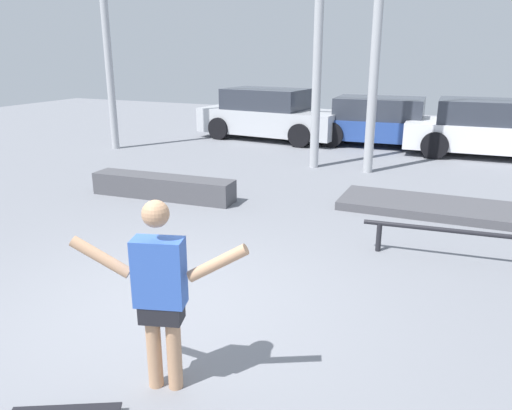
{
  "coord_description": "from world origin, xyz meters",
  "views": [
    {
      "loc": [
        2.71,
        -3.91,
        2.57
      ],
      "look_at": [
        0.27,
        1.59,
        0.7
      ],
      "focal_mm": 35.0,
      "sensor_mm": 36.0,
      "label": 1
    }
  ],
  "objects_px": {
    "grind_box": "(163,187)",
    "parked_car_blue": "(383,122)",
    "grind_rail": "(455,236)",
    "manual_pad": "(448,209)",
    "parked_car_silver": "(270,115)",
    "skateboarder": "(160,288)",
    "parked_car_white": "(488,129)"
  },
  "relations": [
    {
      "from": "grind_rail",
      "to": "parked_car_blue",
      "type": "xyz_separation_m",
      "value": [
        -2.33,
        7.83,
        0.31
      ]
    },
    {
      "from": "parked_car_white",
      "to": "grind_rail",
      "type": "bearing_deg",
      "value": -95.19
    },
    {
      "from": "grind_rail",
      "to": "parked_car_silver",
      "type": "xyz_separation_m",
      "value": [
        -5.63,
        7.51,
        0.38
      ]
    },
    {
      "from": "manual_pad",
      "to": "parked_car_white",
      "type": "relative_size",
      "value": 0.85
    },
    {
      "from": "manual_pad",
      "to": "parked_car_silver",
      "type": "height_order",
      "value": "parked_car_silver"
    },
    {
      "from": "skateboarder",
      "to": "parked_car_silver",
      "type": "bearing_deg",
      "value": 91.57
    },
    {
      "from": "grind_rail",
      "to": "parked_car_blue",
      "type": "relative_size",
      "value": 0.52
    },
    {
      "from": "skateboarder",
      "to": "parked_car_blue",
      "type": "distance_m",
      "value": 11.44
    },
    {
      "from": "skateboarder",
      "to": "manual_pad",
      "type": "distance_m",
      "value": 5.96
    },
    {
      "from": "grind_box",
      "to": "parked_car_blue",
      "type": "distance_m",
      "value": 7.45
    },
    {
      "from": "parked_car_white",
      "to": "skateboarder",
      "type": "bearing_deg",
      "value": -104.21
    },
    {
      "from": "skateboarder",
      "to": "grind_rail",
      "type": "bearing_deg",
      "value": 44.93
    },
    {
      "from": "skateboarder",
      "to": "grind_rail",
      "type": "relative_size",
      "value": 0.68
    },
    {
      "from": "manual_pad",
      "to": "grind_rail",
      "type": "relative_size",
      "value": 1.54
    },
    {
      "from": "grind_box",
      "to": "parked_car_blue",
      "type": "relative_size",
      "value": 0.61
    },
    {
      "from": "grind_rail",
      "to": "parked_car_blue",
      "type": "height_order",
      "value": "parked_car_blue"
    },
    {
      "from": "grind_box",
      "to": "manual_pad",
      "type": "bearing_deg",
      "value": 13.6
    },
    {
      "from": "parked_car_silver",
      "to": "grind_box",
      "type": "bearing_deg",
      "value": -79.13
    },
    {
      "from": "manual_pad",
      "to": "grind_rail",
      "type": "distance_m",
      "value": 2.06
    },
    {
      "from": "grind_rail",
      "to": "grind_box",
      "type": "bearing_deg",
      "value": 170.04
    },
    {
      "from": "grind_rail",
      "to": "parked_car_white",
      "type": "xyz_separation_m",
      "value": [
        0.36,
        7.37,
        0.34
      ]
    },
    {
      "from": "grind_box",
      "to": "manual_pad",
      "type": "relative_size",
      "value": 0.77
    },
    {
      "from": "grind_box",
      "to": "manual_pad",
      "type": "height_order",
      "value": "grind_box"
    },
    {
      "from": "grind_box",
      "to": "parked_car_blue",
      "type": "xyz_separation_m",
      "value": [
        2.65,
        6.95,
        0.44
      ]
    },
    {
      "from": "grind_box",
      "to": "grind_rail",
      "type": "height_order",
      "value": "grind_rail"
    },
    {
      "from": "grind_box",
      "to": "parked_car_white",
      "type": "relative_size",
      "value": 0.66
    },
    {
      "from": "manual_pad",
      "to": "skateboarder",
      "type": "bearing_deg",
      "value": -107.25
    },
    {
      "from": "parked_car_silver",
      "to": "parked_car_blue",
      "type": "bearing_deg",
      "value": 10.9
    },
    {
      "from": "manual_pad",
      "to": "parked_car_white",
      "type": "distance_m",
      "value": 5.4
    },
    {
      "from": "parked_car_white",
      "to": "parked_car_silver",
      "type": "bearing_deg",
      "value": 176.37
    },
    {
      "from": "parked_car_blue",
      "to": "parked_car_white",
      "type": "xyz_separation_m",
      "value": [
        2.7,
        -0.46,
        0.03
      ]
    },
    {
      "from": "skateboarder",
      "to": "parked_car_white",
      "type": "height_order",
      "value": "skateboarder"
    }
  ]
}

